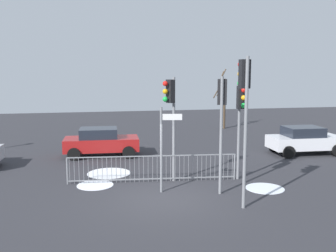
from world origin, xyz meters
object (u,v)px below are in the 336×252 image
(car_white_mid, at_px, (304,140))
(bare_tree_left, at_px, (223,101))
(traffic_light_mid_left, at_px, (222,108))
(traffic_light_rear_left, at_px, (244,98))
(car_red_near, at_px, (101,141))
(traffic_light_mid_right, at_px, (171,106))
(direction_sign_post, at_px, (163,145))
(traffic_light_foreground_left, at_px, (241,110))

(car_white_mid, distance_m, bare_tree_left, 9.88)
(traffic_light_mid_left, relative_size, traffic_light_rear_left, 0.87)
(car_red_near, bearing_deg, traffic_light_mid_right, -61.40)
(car_white_mid, bearing_deg, direction_sign_post, -148.29)
(car_white_mid, bearing_deg, traffic_light_foreground_left, -140.95)
(traffic_light_mid_right, xyz_separation_m, car_white_mid, (8.08, 3.60, -2.28))
(direction_sign_post, relative_size, car_white_mid, 0.80)
(traffic_light_mid_right, bearing_deg, traffic_light_rear_left, -178.03)
(bare_tree_left, bearing_deg, car_white_mid, -83.87)
(traffic_light_mid_right, relative_size, traffic_light_foreground_left, 1.06)
(traffic_light_rear_left, height_order, direction_sign_post, traffic_light_rear_left)
(car_red_near, height_order, bare_tree_left, bare_tree_left)
(bare_tree_left, bearing_deg, direction_sign_post, -117.47)
(traffic_light_mid_right, relative_size, bare_tree_left, 0.90)
(traffic_light_mid_left, height_order, car_white_mid, traffic_light_mid_left)
(direction_sign_post, height_order, car_red_near, direction_sign_post)
(traffic_light_mid_right, bearing_deg, traffic_light_foreground_left, -122.45)
(traffic_light_foreground_left, height_order, direction_sign_post, traffic_light_foreground_left)
(traffic_light_mid_right, bearing_deg, car_white_mid, -90.80)
(traffic_light_foreground_left, relative_size, bare_tree_left, 0.85)
(traffic_light_mid_right, distance_m, car_white_mid, 9.14)
(direction_sign_post, bearing_deg, car_white_mid, 40.30)
(traffic_light_mid_right, distance_m, traffic_light_foreground_left, 2.79)
(traffic_light_mid_right, xyz_separation_m, traffic_light_foreground_left, (2.76, -0.37, -0.18))
(traffic_light_mid_right, xyz_separation_m, direction_sign_post, (-0.56, -1.26, -1.31))
(traffic_light_mid_left, height_order, car_red_near, traffic_light_mid_left)
(traffic_light_mid_left, relative_size, car_white_mid, 1.09)
(traffic_light_mid_left, xyz_separation_m, traffic_light_foreground_left, (1.29, 1.37, -0.22))
(traffic_light_mid_left, height_order, traffic_light_foreground_left, traffic_light_mid_left)
(direction_sign_post, distance_m, bare_tree_left, 16.46)
(car_white_mid, xyz_separation_m, bare_tree_left, (-1.05, 9.73, 1.36))
(traffic_light_mid_right, bearing_deg, car_red_near, 1.07)
(traffic_light_mid_right, relative_size, direction_sign_post, 1.34)
(direction_sign_post, distance_m, car_white_mid, 9.96)
(traffic_light_foreground_left, bearing_deg, car_red_near, -45.55)
(traffic_light_foreground_left, xyz_separation_m, car_white_mid, (5.32, 3.97, -2.10))
(traffic_light_foreground_left, relative_size, direction_sign_post, 1.26)
(bare_tree_left, bearing_deg, car_red_near, -140.15)
(traffic_light_rear_left, bearing_deg, traffic_light_foreground_left, 62.88)
(traffic_light_rear_left, relative_size, direction_sign_post, 1.55)
(direction_sign_post, xyz_separation_m, bare_tree_left, (7.59, 14.60, 0.38))
(traffic_light_mid_right, bearing_deg, direction_sign_post, 131.37)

